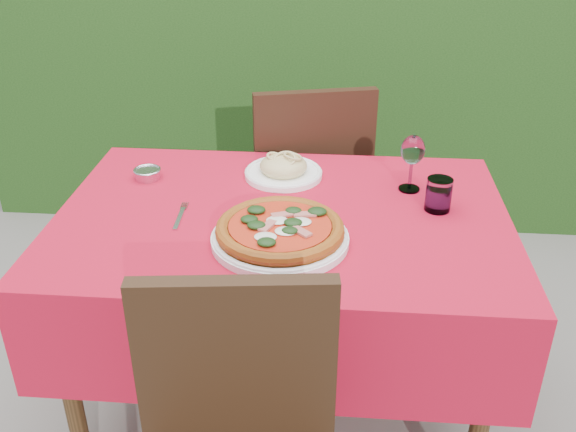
# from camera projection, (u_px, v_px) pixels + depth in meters

# --- Properties ---
(ground) EXTENTS (60.00, 60.00, 0.00)m
(ground) POSITION_uv_depth(u_px,v_px,m) (283.00, 410.00, 2.15)
(ground) COLOR #68635E
(ground) RESTS_ON ground
(hedge) EXTENTS (3.20, 0.55, 1.78)m
(hedge) POSITION_uv_depth(u_px,v_px,m) (311.00, 29.00, 3.06)
(hedge) COLOR black
(hedge) RESTS_ON ground
(dining_table) EXTENTS (1.26, 0.86, 0.75)m
(dining_table) POSITION_uv_depth(u_px,v_px,m) (283.00, 259.00, 1.86)
(dining_table) COLOR #472D17
(dining_table) RESTS_ON ground
(chair_far) EXTENTS (0.51, 0.51, 0.94)m
(chair_far) POSITION_uv_depth(u_px,v_px,m) (308.00, 186.00, 2.42)
(chair_far) COLOR black
(chair_far) RESTS_ON ground
(pizza_plate) EXTENTS (0.35, 0.35, 0.07)m
(pizza_plate) POSITION_uv_depth(u_px,v_px,m) (280.00, 232.00, 1.64)
(pizza_plate) COLOR white
(pizza_plate) RESTS_ON dining_table
(pasta_plate) EXTENTS (0.24, 0.24, 0.07)m
(pasta_plate) POSITION_uv_depth(u_px,v_px,m) (283.00, 169.00, 1.99)
(pasta_plate) COLOR white
(pasta_plate) RESTS_ON dining_table
(water_glass) EXTENTS (0.07, 0.07, 0.09)m
(water_glass) POSITION_uv_depth(u_px,v_px,m) (438.00, 196.00, 1.79)
(water_glass) COLOR silver
(water_glass) RESTS_ON dining_table
(wine_glass) EXTENTS (0.07, 0.07, 0.17)m
(wine_glass) POSITION_uv_depth(u_px,v_px,m) (413.00, 152.00, 1.86)
(wine_glass) COLOR silver
(wine_glass) RESTS_ON dining_table
(fork) EXTENTS (0.03, 0.17, 0.00)m
(fork) POSITION_uv_depth(u_px,v_px,m) (179.00, 218.00, 1.76)
(fork) COLOR #B8B8BF
(fork) RESTS_ON dining_table
(steel_ramekin) EXTENTS (0.08, 0.08, 0.03)m
(steel_ramekin) POSITION_uv_depth(u_px,v_px,m) (148.00, 174.00, 1.98)
(steel_ramekin) COLOR silver
(steel_ramekin) RESTS_ON dining_table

